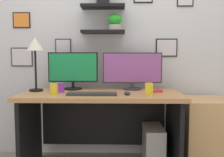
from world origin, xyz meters
The scene contains 13 objects.
back_wall_assembly centered at (0.00, 0.44, 1.36)m, with size 4.40×0.24×2.70m.
desk centered at (0.00, 0.05, 0.54)m, with size 1.50×0.68×0.75m.
monitor_left centered at (-0.30, 0.22, 0.95)m, with size 0.51×0.18×0.38m.
monitor_right centered at (0.30, 0.22, 0.95)m, with size 0.60×0.18×0.38m.
keyboard centered at (-0.07, -0.15, 0.76)m, with size 0.44×0.14×0.02m, color #2D2D33.
computer_mouse centered at (0.24, -0.14, 0.77)m, with size 0.06×0.09×0.03m, color #2D2D33.
desk_lamp centered at (-0.65, 0.08, 1.16)m, with size 0.16×0.16×0.53m.
coffee_mug centered at (-0.39, 0.00, 0.80)m, with size 0.08×0.08×0.09m, color purple.
pen_cup centered at (-0.41, -0.14, 0.80)m, with size 0.07×0.07×0.10m, color yellow.
scissors_tray centered at (0.51, 0.03, 0.76)m, with size 0.12×0.08×0.02m, color red.
water_cup centered at (0.43, -0.17, 0.81)m, with size 0.07×0.07×0.11m, color yellow.
drawer_cabinet centered at (1.02, 0.13, 0.34)m, with size 0.44×0.50×0.67m, color tan.
computer_tower_right centered at (0.50, 0.04, 0.20)m, with size 0.18×0.40×0.41m, color #99999E.
Camera 1 is at (0.15, -2.39, 1.10)m, focal length 40.95 mm.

